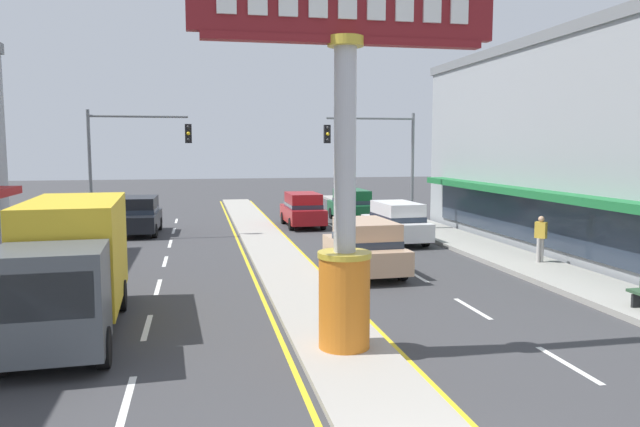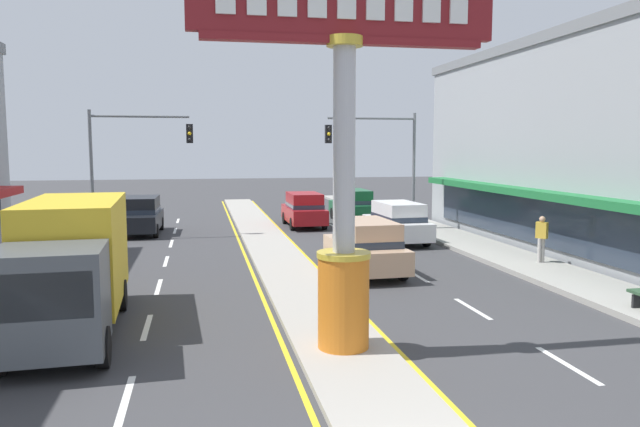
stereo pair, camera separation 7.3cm
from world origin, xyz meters
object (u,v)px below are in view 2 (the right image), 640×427
Objects in this scene: suv_far_right_lane at (304,209)px; suv_near_left_lane at (353,205)px; traffic_light_right_side at (382,151)px; suv_far_left_oncoming at (141,215)px; pedestrian_near_kerb at (542,236)px; box_truck_kerb_right at (71,262)px; storefront_right at (632,145)px; suv_mid_left_lane at (397,222)px; district_sign at (344,145)px; suv_near_right_lane at (366,246)px; traffic_light_left_side at (129,151)px.

suv_far_right_lane is 3.84m from suv_near_left_lane.
traffic_light_right_side is 1.33× the size of suv_far_left_oncoming.
traffic_light_right_side reaches higher than pedestrian_near_kerb.
suv_near_left_lane is 0.66× the size of box_truck_kerb_right.
storefront_right reaches higher than suv_mid_left_lane.
suv_near_left_lane and suv_far_left_oncoming have the same top height.
district_sign is 21.13m from suv_far_right_lane.
pedestrian_near_kerb is at bearing -155.48° from storefront_right.
storefront_right is 10.49m from suv_mid_left_lane.
suv_near_right_lane is (2.69, 7.90, -3.50)m from district_sign.
district_sign reaches higher than suv_near_right_lane.
suv_far_right_lane is at bearing 82.58° from district_sign.
storefront_right reaches higher than suv_near_left_lane.
storefront_right is 22.67m from traffic_light_left_side.
storefront_right is at bearing 34.41° from district_sign.
storefront_right reaches higher than traffic_light_left_side.
suv_far_right_lane is 7.21m from suv_mid_left_lane.
storefront_right is 4.85× the size of suv_far_right_lane.
storefront_right is at bearing 19.34° from box_truck_kerb_right.
district_sign is at bearing -72.99° from suv_far_left_oncoming.
suv_far_left_oncoming is at bearing 142.41° from pedestrian_near_kerb.
suv_near_left_lane is 8.38m from suv_mid_left_lane.
traffic_light_left_side is 13.52m from suv_near_left_lane.
traffic_light_left_side is 18.97m from pedestrian_near_kerb.
storefront_right is 16.51m from suv_far_right_lane.
suv_far_right_lane is 2.67× the size of pedestrian_near_kerb.
storefront_right is 3.61× the size of traffic_light_right_side.
pedestrian_near_kerb is (3.41, -14.89, 0.17)m from suv_near_left_lane.
district_sign reaches higher than traffic_light_left_side.
suv_near_left_lane is 0.99× the size of suv_far_left_oncoming.
suv_near_left_lane is (5.99, 22.63, -3.50)m from district_sign.
suv_far_right_lane is at bearing 90.01° from suv_near_right_lane.
traffic_light_right_side reaches higher than suv_near_right_lane.
suv_mid_left_lane is 1.01× the size of suv_far_left_oncoming.
pedestrian_near_kerb is at bearing -62.43° from suv_mid_left_lane.
storefront_right is at bearing -23.74° from suv_far_left_oncoming.
storefront_right is (15.06, 10.32, 0.02)m from district_sign.
traffic_light_right_side is (12.55, -0.25, 0.00)m from traffic_light_left_side.
suv_far_left_oncoming is 2.70× the size of pedestrian_near_kerb.
district_sign is 18.26m from storefront_right.
pedestrian_near_kerb is (6.71, -12.93, 0.17)m from suv_far_right_lane.
suv_far_left_oncoming is at bearing 79.89° from traffic_light_left_side.
suv_near_right_lane is (-12.37, -2.42, -3.52)m from storefront_right.
traffic_light_left_side is 1.00× the size of traffic_light_right_side.
suv_mid_left_lane is at bearing -62.76° from suv_far_right_lane.
suv_far_right_lane is at bearing 140.09° from storefront_right.
suv_near_left_lane is 23.13m from box_truck_kerb_right.
box_truck_kerb_right is at bearing -89.23° from traffic_light_left_side.
district_sign is 4.71× the size of pedestrian_near_kerb.
suv_far_right_lane and suv_near_left_lane have the same top height.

